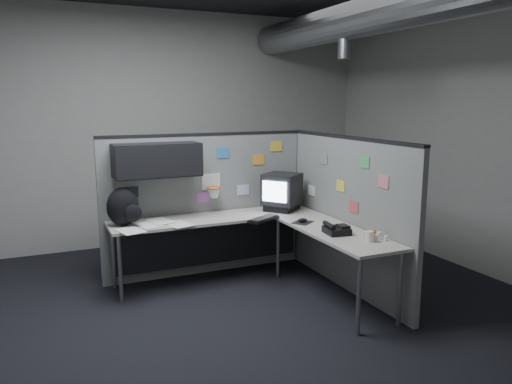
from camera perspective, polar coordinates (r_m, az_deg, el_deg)
name	(u,v)px	position (r m, az deg, el deg)	size (l,w,h in m)	color
room	(315,89)	(4.75, 6.81, 11.62)	(5.62, 5.62, 3.22)	black
partition_back	(195,190)	(5.64, -7.02, 0.20)	(2.44, 0.42, 1.63)	slate
partition_right	(347,213)	(5.35, 10.36, -2.39)	(0.07, 2.23, 1.63)	slate
desk	(246,231)	(5.37, -1.14, -4.44)	(2.31, 2.11, 0.73)	#B5AEA4
monitor	(282,191)	(5.78, 2.97, 0.07)	(0.53, 0.53, 0.43)	black
keyboard	(264,219)	(5.32, 0.87, -3.10)	(0.42, 0.32, 0.04)	black
mouse	(303,221)	(5.25, 5.34, -3.33)	(0.27, 0.26, 0.05)	black
phone	(336,230)	(4.85, 9.15, -4.26)	(0.24, 0.26, 0.11)	black
bottles	(378,236)	(4.73, 13.75, -4.92)	(0.13, 0.16, 0.08)	silver
cup	(370,237)	(4.64, 12.88, -4.98)	(0.07, 0.07, 0.10)	white
papers	(155,225)	(5.21, -11.46, -3.73)	(0.80, 0.61, 0.01)	white
backpack	(124,207)	(5.23, -14.88, -1.70)	(0.38, 0.34, 0.40)	black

